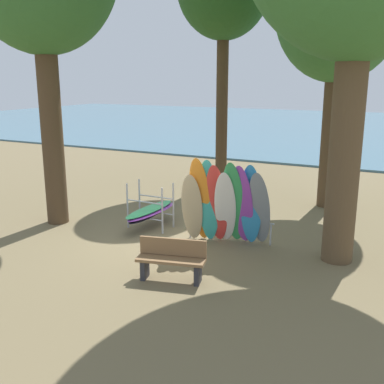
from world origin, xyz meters
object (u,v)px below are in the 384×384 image
Objects in this scene: tree_far_left_back at (339,11)px; park_bench at (172,259)px; board_storage_rack at (150,211)px; leaning_board_pile at (225,205)px.

tree_far_left_back is 5.59× the size of park_bench.
park_bench is at bearing -103.57° from tree_far_left_back.
board_storage_rack is 1.46× the size of park_bench.
tree_far_left_back is at bearing 72.45° from leaning_board_pile.
park_bench is (-1.71, -7.09, -5.47)m from tree_far_left_back.
tree_far_left_back is 9.12m from park_bench.
leaning_board_pile reaches higher than board_storage_rack.
tree_far_left_back reaches higher than park_bench.
board_storage_rack reaches higher than park_bench.
tree_far_left_back reaches higher than leaning_board_pile.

